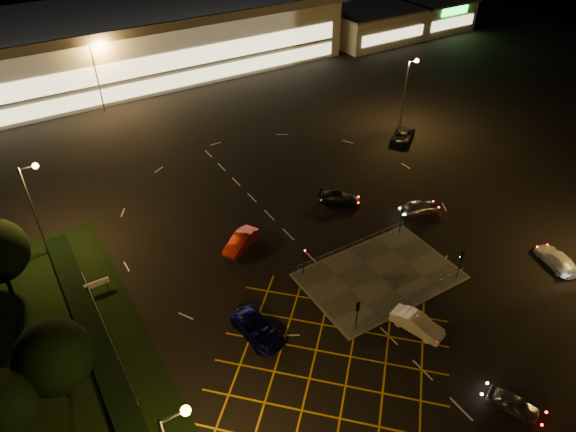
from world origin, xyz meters
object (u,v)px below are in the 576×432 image
car_left_blue (258,329)px  car_far_dkgrey (340,198)px  signal_ne (402,215)px  car_east_grey (403,134)px  signal_sw (357,311)px  car_circ_red (241,241)px  car_queue_white (417,324)px  signal_se (461,259)px  car_approach_white (557,259)px  car_near_silver (513,404)px  car_right_silver (419,207)px  signal_nw (304,256)px

car_left_blue → car_far_dkgrey: bearing=29.4°
signal_ne → car_east_grey: bearing=47.3°
signal_sw → car_circ_red: size_ratio=0.68×
car_queue_white → car_left_blue: bearing=133.0°
car_east_grey → signal_se: bearing=111.6°
signal_ne → car_queue_white: (-7.59, -10.67, -1.61)m
car_queue_white → car_east_grey: (22.03, 26.31, 0.04)m
signal_se → car_approach_white: signal_se is taller
signal_sw → car_near_silver: bearing=113.4°
car_right_silver → car_approach_white: size_ratio=0.89×
car_near_silver → car_left_blue: car_left_blue is taller
signal_nw → car_queue_white: signal_nw is taller
car_approach_white → car_queue_white: bearing=12.1°
car_right_silver → car_approach_white: car_right_silver is taller
car_near_silver → car_circ_red: bearing=84.8°
car_right_silver → car_approach_white: 14.39m
signal_nw → car_near_silver: signal_nw is taller
signal_sw → car_east_grey: size_ratio=0.55×
car_far_dkgrey → signal_se: bearing=-132.2°
car_queue_white → car_right_silver: bearing=28.3°
signal_sw → car_queue_white: bearing=148.7°
car_right_silver → signal_sw: bearing=134.5°
car_near_silver → car_far_dkgrey: bearing=57.7°
car_far_dkgrey → car_right_silver: size_ratio=1.08×
signal_ne → car_approach_white: signal_ne is taller
signal_se → signal_ne: same height
signal_nw → car_circ_red: bearing=115.0°
signal_nw → car_near_silver: 20.60m
car_near_silver → car_left_blue: (-12.40, 15.71, 0.13)m
signal_sw → car_east_grey: 35.49m
car_near_silver → car_left_blue: 20.02m
car_approach_white → car_far_dkgrey: bearing=-43.6°
signal_sw → car_approach_white: (21.62, -3.67, -1.66)m
signal_se → car_near_silver: size_ratio=0.86×
signal_se → car_right_silver: (4.33, 9.71, -1.63)m
car_queue_white → car_left_blue: car_queue_white is taller
signal_sw → car_queue_white: signal_sw is taller
car_near_silver → car_right_silver: (11.19, 21.60, 0.12)m
signal_nw → car_left_blue: bearing=-150.2°
car_approach_white → signal_ne: bearing=-35.0°
signal_se → signal_nw: (-12.00, 7.99, 0.00)m
car_queue_white → car_far_dkgrey: 19.27m
signal_ne → car_approach_white: size_ratio=0.65×
car_left_blue → car_far_dkgrey: 20.96m
signal_sw → signal_nw: same height
car_near_silver → car_far_dkgrey: (4.81, 27.67, 0.06)m
car_east_grey → car_queue_white: bearing=103.1°
signal_sw → car_far_dkgrey: signal_sw is taller
car_left_blue → car_east_grey: 39.10m
car_east_grey → car_left_blue: bearing=83.5°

